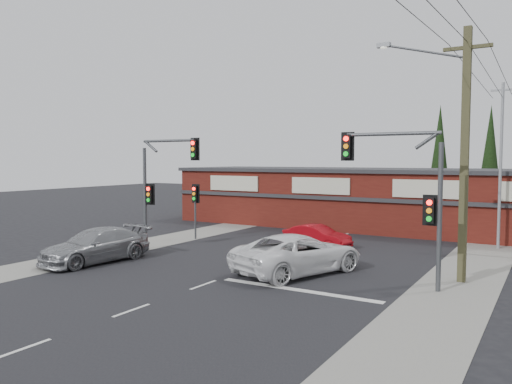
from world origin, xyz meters
The scene contains 18 objects.
ground centered at (0.00, 0.00, 0.00)m, with size 120.00×120.00×0.00m, color black.
road_strip centered at (0.00, 5.00, 0.01)m, with size 14.00×70.00×0.01m, color black.
verge_left centered at (-8.50, 5.00, 0.01)m, with size 3.00×70.00×0.02m, color gray.
verge_right centered at (8.50, 5.00, 0.01)m, with size 3.00×70.00×0.02m, color gray.
stop_line centered at (3.50, -1.50, 0.01)m, with size 6.50×0.35×0.01m, color silver.
white_suv centered at (2.22, 1.09, 0.84)m, with size 2.80×6.07×1.69m, color white.
silver_suv centered at (-7.04, -1.87, 0.79)m, with size 2.22×5.45×1.58m, color #9A9C9F.
red_sedan centered at (0.35, 7.19, 0.63)m, with size 1.33×3.82×1.26m, color #9E0911.
lane_dashes centered at (0.00, 4.92, 0.01)m, with size 0.12×47.44×0.01m.
shop_building centered at (-0.99, 16.99, 2.13)m, with size 27.30×8.40×4.22m.
conifer_near centered at (3.50, 24.00, 5.48)m, with size 1.80×1.80×9.25m.
conifer_far centered at (7.00, 26.00, 5.48)m, with size 1.80×1.80×9.25m.
traffic_mast_left centered at (-6.43, 2.00, 3.93)m, with size 3.77×0.27×5.97m.
traffic_mast_right centered at (6.86, 1.00, 3.95)m, with size 3.96×0.27×5.97m.
pedestal_signal centered at (-7.20, 6.01, 2.41)m, with size 0.55×0.27×3.38m.
utility_pole centered at (8.36, 2.99, 5.40)m, with size 4.38×0.59×10.00m.
steel_pole centered at (9.00, 12.00, 4.70)m, with size 1.20×0.16×9.00m.
power_lines centered at (8.47, -2.47, 9.04)m, with size 2.01×29.00×1.22m.
Camera 1 is at (11.61, -17.99, 4.88)m, focal length 35.00 mm.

